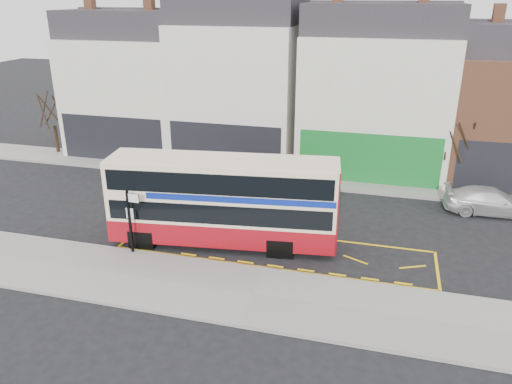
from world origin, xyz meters
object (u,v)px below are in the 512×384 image
(car_white, at_px, (491,201))
(car_silver, at_px, (196,168))
(bus_stop_post, at_px, (131,216))
(street_tree_left, at_px, (51,101))
(car_grey, at_px, (253,176))
(street_tree_right, at_px, (460,128))
(double_decker_bus, at_px, (224,200))

(car_white, bearing_deg, car_silver, 83.29)
(bus_stop_post, relative_size, street_tree_left, 0.52)
(car_grey, relative_size, street_tree_left, 0.69)
(bus_stop_post, relative_size, car_white, 0.62)
(bus_stop_post, distance_m, street_tree_left, 17.62)
(car_white, distance_m, street_tree_left, 28.84)
(car_silver, bearing_deg, street_tree_right, -95.65)
(double_decker_bus, distance_m, car_silver, 9.26)
(double_decker_bus, xyz_separation_m, bus_stop_post, (-3.54, -2.10, -0.25))
(car_grey, bearing_deg, car_white, -91.45)
(street_tree_left, bearing_deg, bus_stop_post, -44.35)
(bus_stop_post, distance_m, car_white, 18.34)
(car_silver, bearing_deg, bus_stop_post, 172.92)
(double_decker_bus, distance_m, street_tree_right, 14.67)
(bus_stop_post, relative_size, street_tree_right, 0.53)
(bus_stop_post, height_order, street_tree_right, street_tree_right)
(street_tree_left, bearing_deg, car_silver, -10.82)
(car_silver, xyz_separation_m, car_grey, (3.87, -0.54, 0.02))
(car_white, bearing_deg, street_tree_left, 80.34)
(street_tree_left, relative_size, street_tree_right, 1.02)
(car_silver, distance_m, street_tree_right, 15.73)
(bus_stop_post, xyz_separation_m, car_silver, (-0.99, 10.04, -1.27))
(bus_stop_post, xyz_separation_m, car_grey, (2.87, 9.50, -1.25))
(car_silver, distance_m, car_white, 16.99)
(car_silver, bearing_deg, street_tree_left, 66.45)
(bus_stop_post, relative_size, car_grey, 0.75)
(car_grey, relative_size, car_white, 0.83)
(street_tree_left, bearing_deg, car_grey, -10.11)
(double_decker_bus, xyz_separation_m, car_grey, (-0.66, 7.39, -1.51))
(double_decker_bus, xyz_separation_m, car_white, (12.42, 6.86, -1.47))
(bus_stop_post, relative_size, car_silver, 0.79)
(car_silver, distance_m, street_tree_left, 12.17)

